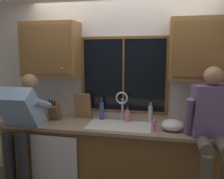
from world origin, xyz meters
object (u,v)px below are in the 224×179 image
person_sitting_on_counter (212,122)px  knife_block (55,112)px  soap_dispenser (154,125)px  person_standing (21,124)px  cutting_board (83,106)px  bottle_tall_clear (102,110)px  bottle_amber_small (127,116)px  bottle_green_glass (150,113)px  mixing_bowl (172,125)px

person_sitting_on_counter → knife_block: size_ratio=3.92×
soap_dispenser → person_standing: bearing=-173.2°
cutting_board → bottle_tall_clear: size_ratio=1.19×
person_sitting_on_counter → knife_block: person_sitting_on_counter is taller
person_standing → knife_block: size_ratio=4.84×
cutting_board → bottle_amber_small: bearing=-4.3°
person_sitting_on_counter → bottle_tall_clear: bearing=159.9°
person_sitting_on_counter → bottle_green_glass: person_sitting_on_counter is taller
bottle_green_glass → bottle_tall_clear: 0.65m
bottle_green_glass → cutting_board: bearing=-178.5°
soap_dispenser → bottle_tall_clear: (-0.72, 0.34, 0.06)m
knife_block → soap_dispenser: 1.34m
person_standing → bottle_green_glass: bearing=19.6°
person_standing → soap_dispenser: size_ratio=8.80×
person_standing → cutting_board: 0.82m
person_sitting_on_counter → knife_block: (-1.94, 0.32, -0.08)m
bottle_green_glass → bottle_tall_clear: bearing=-178.0°
bottle_green_glass → soap_dispenser: bearing=-80.3°
bottle_amber_small → bottle_tall_clear: bearing=172.3°
mixing_bowl → bottle_green_glass: size_ratio=0.96×
bottle_green_glass → bottle_tall_clear: bottle_tall_clear is taller
person_standing → person_sitting_on_counter: size_ratio=1.23×
person_sitting_on_counter → bottle_amber_small: size_ratio=6.20×
person_sitting_on_counter → soap_dispenser: size_ratio=7.13×
bottle_green_glass → bottle_amber_small: size_ratio=1.37×
bottle_amber_small → mixing_bowl: bearing=-20.5°
knife_block → cutting_board: (0.35, 0.16, 0.07)m
person_sitting_on_counter → bottle_amber_small: person_sitting_on_counter is taller
person_sitting_on_counter → bottle_green_glass: size_ratio=4.51×
knife_block → bottle_amber_small: (0.98, 0.11, -0.03)m
soap_dispenser → bottle_amber_small: size_ratio=0.87×
person_standing → bottle_green_glass: 1.64m
bottle_tall_clear → person_sitting_on_counter: bearing=-20.1°
bottle_tall_clear → bottle_amber_small: 0.37m
soap_dispenser → cutting_board: bearing=161.3°
knife_block → bottle_green_glass: (1.27, 0.18, 0.01)m
bottle_green_glass → bottle_amber_small: (-0.29, -0.07, -0.03)m
person_sitting_on_counter → soap_dispenser: person_sitting_on_counter is taller
knife_block → soap_dispenser: size_ratio=1.82×
person_standing → bottle_amber_small: size_ratio=7.65×
mixing_bowl → bottle_green_glass: bottle_green_glass is taller
person_standing → bottle_green_glass: size_ratio=5.57×
mixing_bowl → soap_dispenser: bearing=-160.9°
cutting_board → mixing_bowl: size_ratio=1.35×
bottle_tall_clear → mixing_bowl: bearing=-15.7°
bottle_green_glass → bottle_amber_small: bearing=-166.2°
person_standing → bottle_tall_clear: bearing=30.7°
mixing_bowl → bottle_green_glass: (-0.27, 0.28, 0.06)m
mixing_bowl → bottle_green_glass: 0.40m
bottle_amber_small → person_standing: bearing=-159.1°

